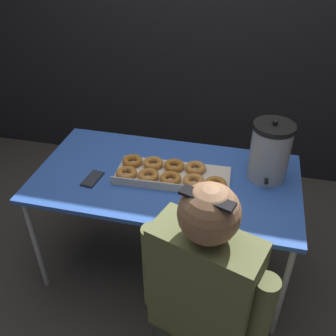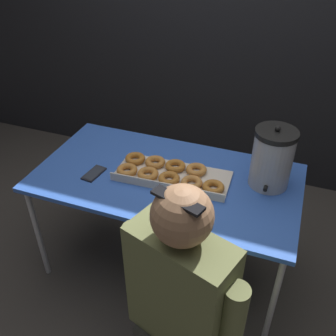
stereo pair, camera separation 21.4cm
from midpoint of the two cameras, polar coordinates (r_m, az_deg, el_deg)
ground_plane at (r=2.68m, az=2.12°, el=-14.17°), size 12.00×12.00×0.00m
back_wall at (r=3.09m, az=11.03°, el=21.76°), size 6.00×0.11×2.69m
folding_table at (r=2.20m, az=2.51°, el=-2.23°), size 1.53×0.81×0.74m
donut_box at (r=2.15m, az=3.03°, el=-0.95°), size 0.68×0.31×0.05m
coffee_urn at (r=2.13m, az=18.39°, el=1.33°), size 0.23×0.26×0.37m
cell_phone at (r=2.21m, az=-8.54°, el=-0.92°), size 0.09×0.16×0.01m
person_seated at (r=1.72m, az=5.53°, el=-20.86°), size 0.56×0.34×1.26m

